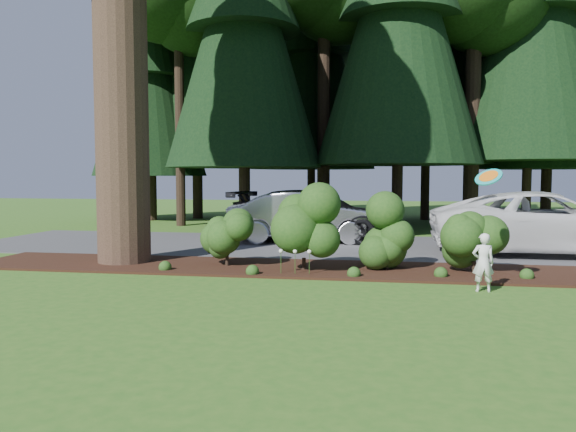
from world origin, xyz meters
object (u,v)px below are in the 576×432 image
object	(u,v)px
car_white_suv	(547,223)
car_dark_suv	(315,215)
frisbee	(489,177)
child	(483,262)
car_silver_wagon	(304,217)

from	to	relation	value
car_white_suv	car_dark_suv	bearing A→B (deg)	69.43
frisbee	child	bearing A→B (deg)	-138.16
child	car_white_suv	bearing A→B (deg)	-118.38
car_dark_suv	frisbee	distance (m)	8.67
car_silver_wagon	car_dark_suv	distance (m)	0.78
car_white_suv	child	distance (m)	5.74
car_white_suv	child	world-z (taller)	car_white_suv
car_silver_wagon	child	xyz separation A→B (m)	(4.26, -6.88, -0.28)
child	frisbee	bearing A→B (deg)	-141.25
car_white_suv	frisbee	world-z (taller)	frisbee
car_white_suv	frisbee	xyz separation A→B (m)	(-2.38, -5.12, 1.21)
car_dark_suv	frisbee	xyz separation A→B (m)	(4.06, -7.56, 1.24)
car_white_suv	frisbee	distance (m)	5.78
car_silver_wagon	car_dark_suv	size ratio (longest dim) A/B	0.86
car_silver_wagon	child	bearing A→B (deg)	-158.20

